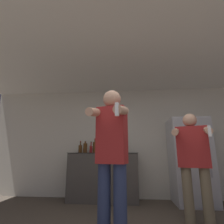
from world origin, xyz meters
name	(u,v)px	position (x,y,z in m)	size (l,w,h in m)	color
wall_back	(131,141)	(0.00, 2.77, 1.27)	(7.00, 0.06, 2.55)	beige
ceiling_slab	(131,63)	(0.00, 1.37, 2.57)	(7.00, 3.26, 0.05)	silver
refrigerator	(190,160)	(1.21, 2.40, 0.86)	(0.76, 0.72, 1.72)	silver
counter	(103,176)	(-0.63, 2.48, 0.50)	(1.52, 0.54, 1.00)	#47423D
bottle_tall_gin	(91,149)	(-0.92, 2.49, 1.09)	(0.07, 0.07, 0.25)	maroon
bottle_amber_bourbon	(95,147)	(-0.83, 2.49, 1.13)	(0.10, 0.10, 0.33)	#563314
bottle_red_label	(80,149)	(-1.17, 2.49, 1.10)	(0.08, 0.08, 0.27)	#563314
bottle_green_wine	(85,148)	(-1.06, 2.49, 1.12)	(0.09, 0.09, 0.28)	#563314
bottle_clear_vodka	(119,148)	(-0.29, 2.49, 1.12)	(0.09, 0.09, 0.30)	black
person_woman_foreground	(112,155)	(-0.27, 0.55, 0.98)	(0.48, 0.49, 1.76)	navy
person_man_side	(194,158)	(0.87, 1.22, 0.92)	(0.60, 0.62, 1.59)	#75664C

